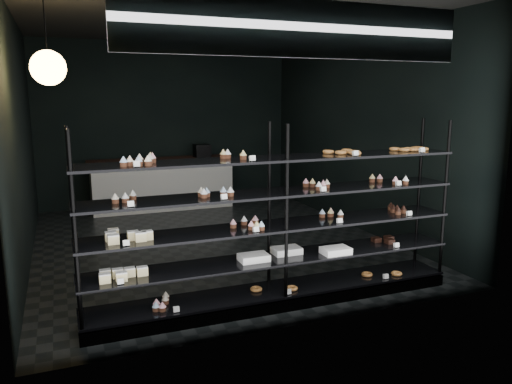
# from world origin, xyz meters

# --- Properties ---
(room) EXTENTS (5.01, 6.01, 3.20)m
(room) POSITION_xyz_m (0.00, 0.00, 1.60)
(room) COLOR black
(room) RESTS_ON ground
(display_shelf) EXTENTS (4.00, 0.50, 1.91)m
(display_shelf) POSITION_xyz_m (-0.03, -2.45, 0.63)
(display_shelf) COLOR black
(display_shelf) RESTS_ON room
(signage) EXTENTS (3.30, 0.05, 0.50)m
(signage) POSITION_xyz_m (0.00, -2.93, 2.75)
(signage) COLOR #0B1C3B
(signage) RESTS_ON room
(pendant_lamp) EXTENTS (0.35, 0.35, 0.91)m
(pendant_lamp) POSITION_xyz_m (-2.10, -1.42, 2.45)
(pendant_lamp) COLOR black
(pendant_lamp) RESTS_ON room
(service_counter) EXTENTS (2.76, 0.65, 1.23)m
(service_counter) POSITION_xyz_m (-0.22, 2.50, 0.50)
(service_counter) COLOR beige
(service_counter) RESTS_ON room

